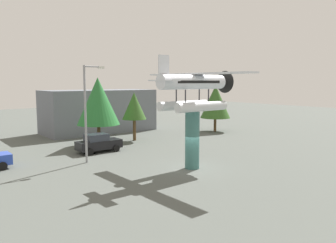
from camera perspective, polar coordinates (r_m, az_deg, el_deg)
The scene contains 9 objects.
ground_plane at distance 26.00m, azimuth 4.14°, elevation -8.00°, with size 140.00×140.00×0.00m, color #515651.
display_pedestal at distance 25.52m, azimuth 4.18°, elevation -3.12°, with size 1.10×1.10×4.48m, color #386B66.
floatplane_monument at distance 25.24m, azimuth 4.47°, elevation 5.70°, with size 6.94×10.42×4.00m.
car_mid_black at distance 32.30m, azimuth -11.84°, elevation -3.61°, with size 4.20×2.02×1.76m.
streetlight_primary at distance 27.90m, azimuth -13.64°, elevation 2.48°, with size 1.84×0.28×7.97m.
storefront_building at distance 45.46m, azimuth -11.71°, elevation 1.79°, with size 14.42×6.27×5.59m, color slate.
tree_east at distance 35.11m, azimuth -11.90°, elevation 3.43°, with size 4.39×4.39×7.12m.
tree_center_back at distance 37.75m, azimuth -5.82°, elevation 2.63°, with size 2.73×2.73×5.48m.
tree_far_east at distance 45.06m, azimuth 8.13°, elevation 3.41°, with size 3.97×3.97×6.26m.
Camera 1 is at (-16.98, -18.54, 6.61)m, focal length 35.56 mm.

